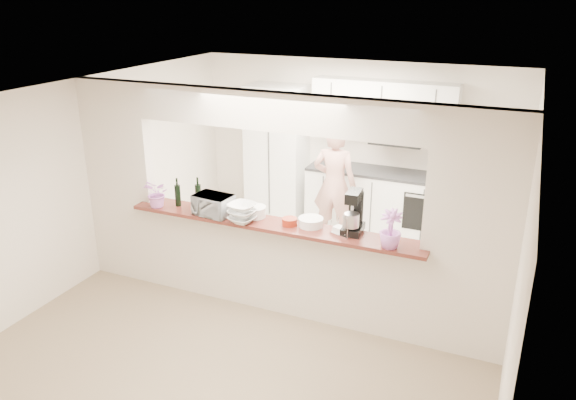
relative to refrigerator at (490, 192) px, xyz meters
The scene contains 19 objects.
floor 3.46m from the refrigerator, 127.72° to the right, with size 6.00×6.00×0.00m, color gray.
tile_overlay 2.48m from the refrigerator, 151.78° to the right, with size 5.00×2.90×0.01m, color silver.
partition 3.41m from the refrigerator, 127.72° to the right, with size 5.00×0.15×2.50m.
bar_counter 3.37m from the refrigerator, 127.68° to the right, with size 3.40×0.38×1.09m.
kitchen_cabinets 2.24m from the refrigerator, behind, with size 3.15×0.62×2.25m.
refrigerator is the anchor object (origin of this frame).
flower_left 4.47m from the refrigerator, 141.03° to the right, with size 0.30×0.26×0.33m, color pink.
wine_bottle_a 4.24m from the refrigerator, 140.79° to the right, with size 0.07×0.07×0.34m.
wine_bottle_b 4.01m from the refrigerator, 139.77° to the right, with size 0.07×0.07×0.35m.
toaster_oven 3.91m from the refrigerator, 135.00° to the right, with size 0.42×0.29×0.23m, color #ABACB0.
serving_bowls 3.69m from the refrigerator, 129.81° to the right, with size 0.29×0.29×0.21m, color silver.
plate_stack_a 3.50m from the refrigerator, 131.28° to the right, with size 0.26×0.26×0.12m.
plate_stack_b 3.10m from the refrigerator, 121.89° to the right, with size 0.27×0.27×0.09m.
red_bowl 3.27m from the refrigerator, 124.62° to the right, with size 0.17×0.17×0.08m, color maroon.
tan_bowl 3.12m from the refrigerator, 122.11° to the right, with size 0.15×0.15×0.07m, color beige.
utensil_caddy 2.99m from the refrigerator, 114.92° to the right, with size 0.27×0.21×0.22m.
stand_mixer 2.87m from the refrigerator, 114.37° to the right, with size 0.22×0.33×0.46m.
flower_right 2.93m from the refrigerator, 104.65° to the right, with size 0.22×0.22×0.39m, color #C274D8.
person 2.14m from the refrigerator, 163.61° to the right, with size 0.63×0.41×1.72m, color tan.
Camera 1 is at (2.40, -5.12, 3.45)m, focal length 35.00 mm.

